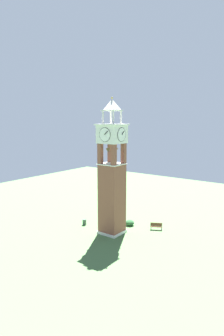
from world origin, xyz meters
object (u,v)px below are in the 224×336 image
object	(u,v)px
park_bench	(156,226)
clock_tower	(112,179)
trash_bin	(84,222)
lamp_post	(109,204)

from	to	relation	value
park_bench	clock_tower	bearing A→B (deg)	47.03
trash_bin	park_bench	bearing A→B (deg)	-153.78
clock_tower	trash_bin	bearing A→B (deg)	0.03
park_bench	lamp_post	world-z (taller)	lamp_post
clock_tower	lamp_post	world-z (taller)	clock_tower
clock_tower	trash_bin	xyz separation A→B (m)	(4.99, 0.00, -7.02)
clock_tower	lamp_post	size ratio (longest dim) A/B	5.29
lamp_post	trash_bin	size ratio (longest dim) A/B	4.20
lamp_post	trash_bin	distance (m)	4.87
clock_tower	park_bench	size ratio (longest dim) A/B	11.00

